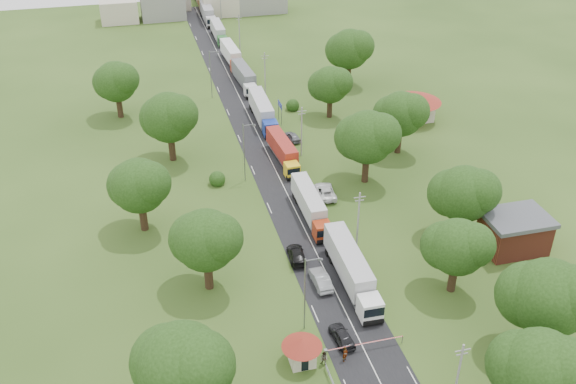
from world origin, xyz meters
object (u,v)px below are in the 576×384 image
object	(u,v)px
info_sign	(280,108)
pedestrian_near	(345,354)
boom_barrier	(353,346)
truck_0	(351,269)
car_lane_front	(342,336)
guard_booth	(302,348)
car_lane_mid	(321,280)

from	to	relation	value
info_sign	pedestrian_near	world-z (taller)	info_sign
boom_barrier	truck_0	size ratio (longest dim) A/B	0.58
truck_0	car_lane_front	size ratio (longest dim) A/B	3.52
guard_booth	car_lane_front	bearing A→B (deg)	20.56
truck_0	car_lane_front	xyz separation A→B (m)	(-4.29, -9.40, -1.56)
truck_0	pedestrian_near	xyz separation A→B (m)	(-4.92, -12.32, -1.37)
pedestrian_near	boom_barrier	bearing A→B (deg)	-0.39
boom_barrier	info_sign	xyz separation A→B (m)	(6.56, 60.00, 2.11)
guard_booth	truck_0	size ratio (longest dim) A/B	0.28
boom_barrier	pedestrian_near	bearing A→B (deg)	-142.47
truck_0	pedestrian_near	size ratio (longest dim) A/B	8.34
boom_barrier	car_lane_mid	size ratio (longest dim) A/B	1.82
info_sign	truck_0	world-z (taller)	truck_0
boom_barrier	info_sign	bearing A→B (deg)	83.76
guard_booth	car_lane_front	distance (m)	5.76
pedestrian_near	truck_0	bearing A→B (deg)	30.32
info_sign	guard_booth	bearing A→B (deg)	-101.68
boom_barrier	guard_booth	bearing A→B (deg)	-179.99
info_sign	car_lane_mid	distance (m)	48.50
guard_booth	truck_0	bearing A→B (deg)	50.06
boom_barrier	pedestrian_near	distance (m)	1.57
guard_booth	car_lane_mid	bearing A→B (deg)	64.23
boom_barrier	pedestrian_near	size ratio (longest dim) A/B	4.87
boom_barrier	car_lane_front	distance (m)	2.06
info_sign	car_lane_mid	world-z (taller)	info_sign
truck_0	pedestrian_near	bearing A→B (deg)	-111.76
info_sign	pedestrian_near	size ratio (longest dim) A/B	2.17
car_lane_mid	info_sign	bearing A→B (deg)	-99.47
car_lane_front	pedestrian_near	size ratio (longest dim) A/B	2.37
info_sign	car_lane_mid	xyz separation A→B (m)	(-6.61, -48.00, -2.17)
boom_barrier	pedestrian_near	xyz separation A→B (m)	(-1.25, -0.96, 0.06)
truck_0	pedestrian_near	world-z (taller)	truck_0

